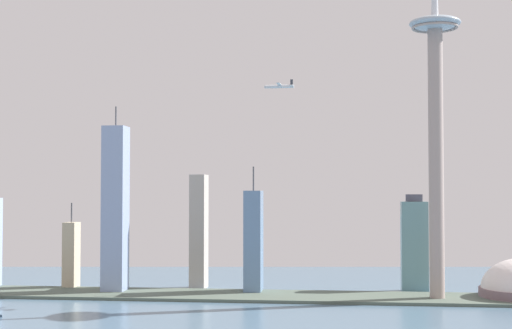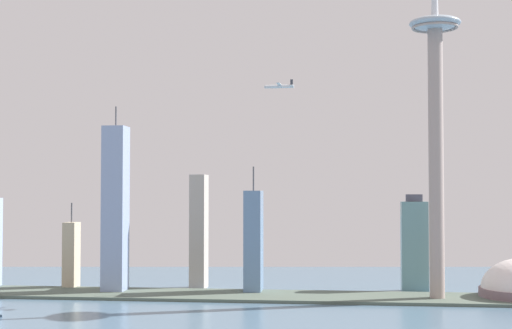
# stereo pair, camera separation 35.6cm
# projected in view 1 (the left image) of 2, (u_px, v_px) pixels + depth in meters

# --- Properties ---
(waterfront_pier) EXTENTS (742.80, 74.71, 2.92)m
(waterfront_pier) POSITION_uv_depth(u_px,v_px,m) (225.00, 295.00, 713.22)
(waterfront_pier) COLOR #505D51
(waterfront_pier) RESTS_ON ground
(observation_tower) EXTENTS (47.99, 47.99, 376.86)m
(observation_tower) POSITION_uv_depth(u_px,v_px,m) (436.00, 98.00, 693.21)
(observation_tower) COLOR #A5928B
(observation_tower) RESTS_ON ground
(skyscraper_0) EXTENTS (15.87, 26.04, 119.30)m
(skyscraper_0) POSITION_uv_depth(u_px,v_px,m) (199.00, 231.00, 780.18)
(skyscraper_0) COLOR #AAA095
(skyscraper_0) RESTS_ON ground
(skyscraper_2) EXTENTS (26.78, 18.84, 98.73)m
(skyscraper_2) POSITION_uv_depth(u_px,v_px,m) (414.00, 245.00, 755.14)
(skyscraper_2) COLOR slate
(skyscraper_2) RESTS_ON ground
(skyscraper_3) EXTENTS (13.15, 18.80, 89.78)m
(skyscraper_3) POSITION_uv_depth(u_px,v_px,m) (71.00, 256.00, 771.01)
(skyscraper_3) COLOR #BFAF90
(skyscraper_3) RESTS_ON ground
(skyscraper_4) EXTENTS (22.20, 24.54, 187.24)m
(skyscraper_4) POSITION_uv_depth(u_px,v_px,m) (115.00, 209.00, 741.67)
(skyscraper_4) COLOR #8B9FC6
(skyscraper_4) RESTS_ON ground
(skyscraper_7) EXTENTS (16.96, 27.62, 126.51)m
(skyscraper_7) POSITION_uv_depth(u_px,v_px,m) (253.00, 242.00, 737.32)
(skyscraper_7) COLOR #6182A9
(skyscraper_7) RESTS_ON ground
(airplane) EXTENTS (28.89, 30.39, 8.21)m
(airplane) POSITION_uv_depth(u_px,v_px,m) (279.00, 86.00, 710.05)
(airplane) COLOR silver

